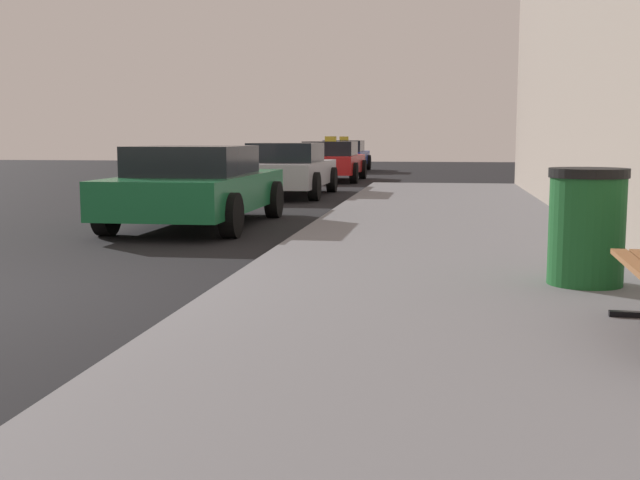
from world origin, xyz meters
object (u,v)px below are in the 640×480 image
Objects in this scene: car_blue at (344,156)px; car_silver at (288,169)px; car_green at (197,185)px; car_red at (331,161)px; trash_bin at (587,226)px.

car_silver is at bearing -88.54° from car_blue.
car_silver is (0.17, 6.67, -0.00)m from car_green.
car_red is (0.12, 6.77, 0.00)m from car_silver.
car_blue is (-5.25, 26.09, -0.01)m from trash_bin.
car_green is (-5.06, 5.18, -0.00)m from trash_bin.
car_green is 20.92m from car_blue.
car_red is 1.05× the size of car_blue.
car_green is at bearing -91.50° from car_silver.
car_green is 1.06× the size of car_red.
car_green is 13.45m from car_red.
car_green and car_silver have the same top height.
trash_bin is 12.82m from car_silver.
trash_bin is 19.22m from car_red.
car_green is 1.11× the size of car_blue.
car_blue is at bearing 101.37° from trash_bin.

